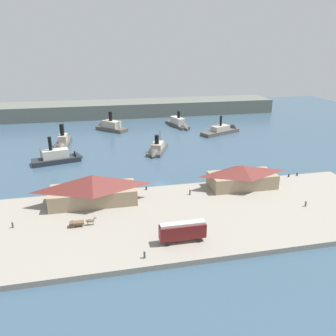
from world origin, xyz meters
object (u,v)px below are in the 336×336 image
at_px(mooring_post_center_west, 297,174).
at_px(street_tram, 183,231).
at_px(ferry_shed_central_terminal, 93,189).
at_px(pedestrian_walking_west, 190,192).
at_px(ferry_shed_east_terminal, 242,176).
at_px(pedestrian_walking_east, 306,204).
at_px(mooring_post_east, 146,188).
at_px(ferry_moored_west, 61,157).
at_px(horse_cart, 82,222).
at_px(ferry_departing_north, 179,124).
at_px(mooring_post_west, 289,175).
at_px(pedestrian_near_east_shed, 145,255).
at_px(ferry_mid_harbor, 63,143).
at_px(ferry_near_quay, 224,130).
at_px(ferry_approaching_west, 109,126).
at_px(pedestrian_near_cart, 13,225).
at_px(ferry_approaching_east, 156,150).

bearing_deg(mooring_post_center_west, street_tram, -147.27).
bearing_deg(ferry_shed_central_terminal, pedestrian_walking_west, -1.98).
distance_m(ferry_shed_east_terminal, pedestrian_walking_east, 18.54).
bearing_deg(ferry_shed_central_terminal, mooring_post_east, 19.00).
bearing_deg(mooring_post_center_west, mooring_post_east, -179.15).
relative_size(mooring_post_east, ferry_moored_west, 0.05).
distance_m(horse_cart, ferry_departing_north, 105.80).
bearing_deg(mooring_post_center_west, ferry_moored_west, 155.53).
bearing_deg(pedestrian_walking_east, mooring_post_center_west, 62.96).
xyz_separation_m(pedestrian_walking_west, ferry_moored_west, (-36.35, 39.61, -0.30)).
bearing_deg(mooring_post_west, pedestrian_near_east_shed, -147.11).
distance_m(mooring_post_west, ferry_mid_harbor, 88.23).
height_order(ferry_shed_central_terminal, ferry_shed_east_terminal, ferry_shed_central_terminal).
distance_m(ferry_mid_harbor, ferry_moored_west, 19.57).
distance_m(pedestrian_near_east_shed, ferry_near_quay, 106.77).
bearing_deg(ferry_approaching_west, pedestrian_near_east_shed, -89.52).
bearing_deg(ferry_shed_central_terminal, pedestrian_near_cart, -152.21).
bearing_deg(pedestrian_near_east_shed, ferry_approaching_east, 77.69).
height_order(mooring_post_east, mooring_post_center_west, same).
bearing_deg(mooring_post_east, ferry_near_quay, 52.53).
relative_size(pedestrian_near_cart, ferry_moored_west, 0.08).
distance_m(pedestrian_walking_west, pedestrian_near_cart, 43.87).
distance_m(pedestrian_near_cart, ferry_moored_west, 48.51).
height_order(ferry_shed_central_terminal, ferry_departing_north, ferry_shed_central_terminal).
height_order(horse_cart, pedestrian_walking_west, horse_cart).
xyz_separation_m(ferry_near_quay, ferry_departing_north, (-17.79, 16.98, 0.29)).
xyz_separation_m(mooring_post_west, ferry_approaching_east, (-34.56, 36.69, -0.46)).
bearing_deg(pedestrian_near_east_shed, mooring_post_west, 32.89).
bearing_deg(mooring_post_center_west, ferry_shed_central_terminal, -174.76).
bearing_deg(ferry_mid_harbor, pedestrian_walking_west, -57.77).
bearing_deg(pedestrian_walking_west, pedestrian_walking_east, -26.07).
height_order(ferry_shed_east_terminal, ferry_departing_north, ferry_departing_north).
relative_size(ferry_shed_east_terminal, ferry_mid_harbor, 0.93).
distance_m(ferry_shed_central_terminal, mooring_post_west, 58.99).
bearing_deg(ferry_shed_east_terminal, pedestrian_walking_east, -55.38).
bearing_deg(ferry_shed_central_terminal, ferry_shed_east_terminal, 1.83).
relative_size(pedestrian_near_east_shed, ferry_moored_west, 0.09).
height_order(horse_cart, pedestrian_near_east_shed, horse_cart).
relative_size(ferry_near_quay, ferry_approaching_west, 1.37).
bearing_deg(ferry_moored_west, mooring_post_east, -53.11).
distance_m(pedestrian_walking_east, ferry_near_quay, 80.71).
bearing_deg(pedestrian_walking_west, ferry_near_quay, 61.79).
relative_size(street_tram, mooring_post_east, 10.65).
bearing_deg(ferry_moored_west, ferry_shed_east_terminal, -35.56).
height_order(ferry_approaching_east, ferry_departing_north, ferry_departing_north).
bearing_deg(mooring_post_west, mooring_post_east, -179.54).
xyz_separation_m(mooring_post_west, mooring_post_center_west, (3.06, 0.35, 0.00)).
relative_size(pedestrian_near_cart, mooring_post_west, 1.68).
relative_size(ferry_shed_east_terminal, ferry_near_quay, 0.84).
bearing_deg(street_tram, ferry_near_quay, 63.77).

